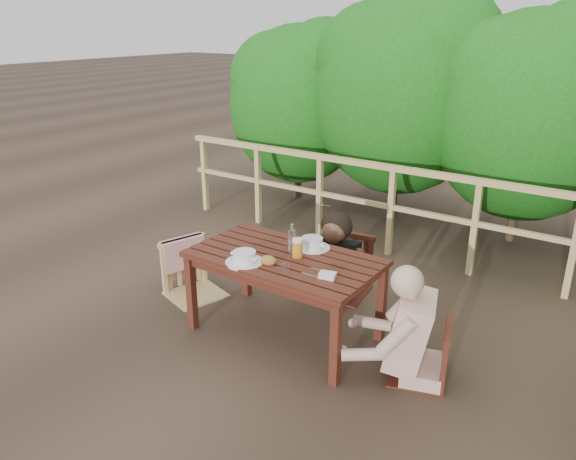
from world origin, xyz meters
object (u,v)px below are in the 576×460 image
Objects in this scene: diner_right at (430,290)px; chair_far at (341,243)px; table at (284,296)px; soup_near at (244,257)px; chair_left at (193,248)px; woman at (343,228)px; bread_roll at (268,260)px; chair_right at (422,325)px; soup_far at (312,243)px; beer_glass at (298,249)px; butter_tub at (327,276)px; bottle at (292,240)px; tumbler at (284,268)px.

chair_far is at bearing 36.70° from diner_right.
table is 4.98× the size of soup_near.
chair_left reaches higher than soup_near.
woman is 9.94× the size of bread_roll.
chair_left is at bearing -107.56° from chair_right.
chair_left reaches higher than chair_right.
soup_near is 0.19m from bread_roll.
chair_left is (-1.07, 0.08, 0.14)m from table.
chair_right is at bearing -72.86° from chair_left.
chair_left is at bearing 72.44° from diner_right.
chair_right reaches higher than soup_far.
woman is at bearing 82.27° from chair_far.
chair_far reaches higher than soup_near.
beer_glass is at bearing 63.19° from bread_roll.
chair_right is 0.74m from butter_tub.
diner_right is 1.15m from bottle.
tumbler is 0.62× the size of butter_tub.
beer_glass is (0.10, 0.04, 0.43)m from table.
beer_glass is (0.09, -0.88, 0.12)m from woman.
chair_left is 0.96× the size of chair_far.
woman is at bearing 36.05° from diner_right.
table is 0.48m from soup_far.
soup_far is (-1.05, 0.19, 0.31)m from chair_right.
woman reaches higher than bottle.
soup_far is at bearing 88.89° from woman.
beer_glass is at bearing 102.66° from tumbler.
butter_tub is (0.39, -0.41, -0.02)m from soup_far.
woman is at bearing 96.61° from soup_far.
diner_right reaches higher than table.
bottle is at bearing -107.76° from chair_right.
soup_far is at bearing -118.02° from chair_right.
soup_far is 0.47m from bread_roll.
chair_far is at bearing 99.04° from butter_tub.
tumbler is (0.16, -0.23, 0.38)m from table.
soup_far is 1.79× the size of beer_glass.
beer_glass is 0.43m from butter_tub.
soup_near is 2.47× the size of butter_tub.
bread_roll is at bearing -98.09° from bottle.
diner_right is (1.16, 0.07, 0.37)m from table.
soup_far is 0.57m from butter_tub.
bottle reaches higher than bread_roll.
beer_glass is at bearing -91.99° from chair_far.
chair_far reaches higher than table.
tumbler is at bearing -12.76° from bread_roll.
soup_near is 2.27× the size of bread_roll.
chair_left is 3.28× the size of soup_far.
chair_left is 8.06× the size of butter_tub.
chair_right is 5.14× the size of beer_glass.
beer_glass is 1.37× the size of butter_tub.
woman is at bearing 98.64° from butter_tub.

